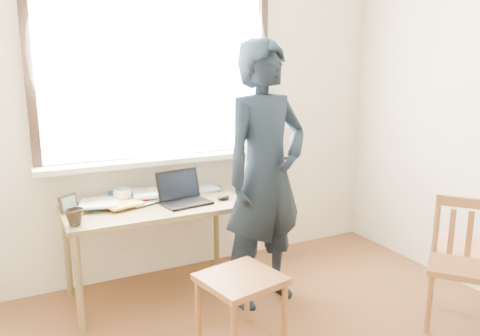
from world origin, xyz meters
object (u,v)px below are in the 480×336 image
mug_white (123,196)px  work_chair (241,287)px  desk (156,214)px  mug_dark (75,217)px  side_chair (465,258)px  laptop (183,195)px  person (265,175)px

mug_white → work_chair: size_ratio=0.26×
desk → mug_dark: size_ratio=11.13×
mug_white → side_chair: (1.75, -1.47, -0.25)m
laptop → mug_white: bearing=153.1°
laptop → work_chair: bearing=-86.5°
laptop → work_chair: size_ratio=0.72×
desk → mug_dark: mug_dark is taller
mug_dark → work_chair: size_ratio=0.23×
desk → mug_dark: 0.61m
mug_white → mug_dark: mug_dark is taller
work_chair → person: size_ratio=0.28×
desk → laptop: 0.23m
desk → work_chair: size_ratio=2.51×
work_chair → side_chair: bearing=-19.2°
mug_dark → side_chair: size_ratio=0.13×
laptop → person: 0.62m
mug_dark → laptop: bearing=11.9°
desk → side_chair: (1.56, -1.31, -0.13)m
laptop → person: person is taller
desk → person: (0.65, -0.41, 0.30)m
work_chair → mug_dark: bearing=141.0°
laptop → mug_white: 0.43m
work_chair → person: person is taller
desk → mug_white: (-0.19, 0.16, 0.12)m
desk → work_chair: bearing=-74.2°
person → laptop: bearing=130.5°
mug_white → work_chair: bearing=-66.8°
side_chair → person: bearing=135.5°
desk → laptop: bearing=-9.8°
work_chair → side_chair: size_ratio=0.56×
side_chair → person: person is taller
desk → mug_white: size_ratio=9.74×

